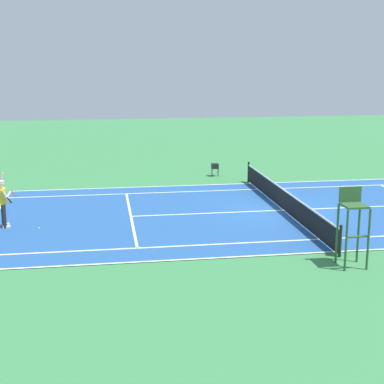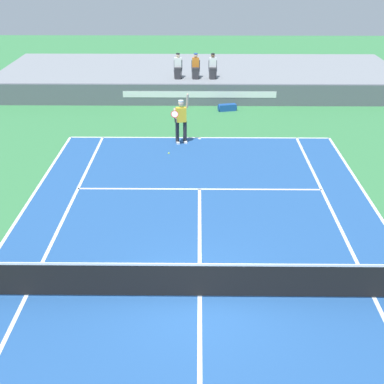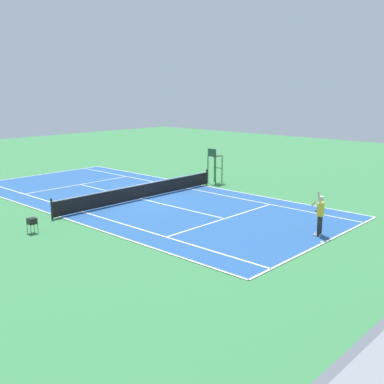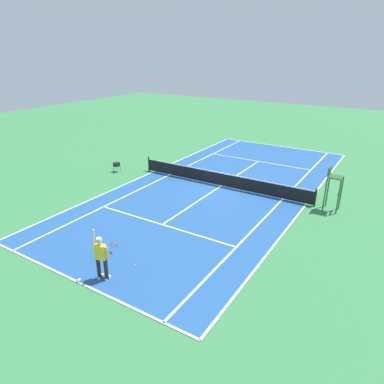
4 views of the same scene
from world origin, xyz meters
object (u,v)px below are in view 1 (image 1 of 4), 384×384
at_px(tennis_player, 3,202).
at_px(ball_hopper, 215,166).
at_px(umpire_chair, 353,217).
at_px(tennis_ball, 39,228).

height_order(tennis_player, ball_hopper, tennis_player).
xyz_separation_m(tennis_player, umpire_chair, (-5.99, -11.21, 0.56)).
relative_size(tennis_player, umpire_chair, 0.85).
xyz_separation_m(tennis_ball, ball_hopper, (8.99, -8.49, 0.54)).
height_order(tennis_ball, ball_hopper, ball_hopper).
height_order(tennis_player, tennis_ball, tennis_player).
height_order(tennis_ball, umpire_chair, umpire_chair).
bearing_deg(ball_hopper, tennis_ball, 136.64).
relative_size(tennis_ball, ball_hopper, 0.10).
xyz_separation_m(tennis_ball, umpire_chair, (-5.54, -9.91, 1.52)).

